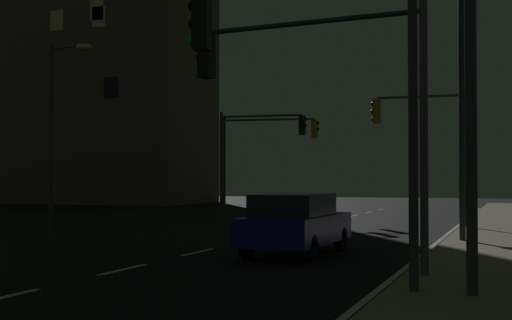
{
  "coord_description": "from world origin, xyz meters",
  "views": [
    {
      "loc": [
        8.03,
        -1.16,
        1.98
      ],
      "look_at": [
        0.7,
        19.63,
        2.51
      ],
      "focal_mm": 52.12,
      "sensor_mm": 36.0,
      "label": 1
    }
  ],
  "objects_px": {
    "traffic_light_mid_left": "(314,83)",
    "street_lamp_across_street": "(467,28)",
    "street_lamp_corner": "(466,73)",
    "building_distant": "(82,37)",
    "traffic_light_overhead_east": "(266,143)",
    "street_lamp_median": "(58,119)",
    "car": "(295,223)",
    "traffic_light_far_left": "(423,130)",
    "traffic_light_far_right": "(258,142)",
    "traffic_light_mid_right": "(311,65)"
  },
  "relations": [
    {
      "from": "street_lamp_across_street",
      "to": "traffic_light_mid_right",
      "type": "bearing_deg",
      "value": 173.49
    },
    {
      "from": "traffic_light_mid_right",
      "to": "building_distant",
      "type": "bearing_deg",
      "value": 126.98
    },
    {
      "from": "traffic_light_mid_left",
      "to": "building_distant",
      "type": "height_order",
      "value": "building_distant"
    },
    {
      "from": "traffic_light_far_right",
      "to": "street_lamp_across_street",
      "type": "relative_size",
      "value": 0.79
    },
    {
      "from": "traffic_light_overhead_east",
      "to": "street_lamp_median",
      "type": "bearing_deg",
      "value": -99.37
    },
    {
      "from": "traffic_light_overhead_east",
      "to": "traffic_light_far_right",
      "type": "bearing_deg",
      "value": -87.38
    },
    {
      "from": "street_lamp_corner",
      "to": "building_distant",
      "type": "bearing_deg",
      "value": 137.27
    },
    {
      "from": "street_lamp_across_street",
      "to": "street_lamp_corner",
      "type": "xyz_separation_m",
      "value": [
        -0.68,
        10.63,
        0.76
      ]
    },
    {
      "from": "traffic_light_far_left",
      "to": "street_lamp_across_street",
      "type": "height_order",
      "value": "street_lamp_across_street"
    },
    {
      "from": "traffic_light_mid_right",
      "to": "street_lamp_median",
      "type": "relative_size",
      "value": 0.81
    },
    {
      "from": "street_lamp_across_street",
      "to": "street_lamp_corner",
      "type": "bearing_deg",
      "value": 93.66
    },
    {
      "from": "traffic_light_overhead_east",
      "to": "traffic_light_far_right",
      "type": "height_order",
      "value": "traffic_light_far_right"
    },
    {
      "from": "car",
      "to": "street_lamp_median",
      "type": "relative_size",
      "value": 0.68
    },
    {
      "from": "traffic_light_mid_left",
      "to": "traffic_light_far_right",
      "type": "bearing_deg",
      "value": 112.17
    },
    {
      "from": "traffic_light_far_right",
      "to": "street_lamp_median",
      "type": "height_order",
      "value": "street_lamp_median"
    },
    {
      "from": "street_lamp_across_street",
      "to": "street_lamp_median",
      "type": "relative_size",
      "value": 1.03
    },
    {
      "from": "street_lamp_corner",
      "to": "traffic_light_overhead_east",
      "type": "bearing_deg",
      "value": 127.69
    },
    {
      "from": "car",
      "to": "building_distant",
      "type": "bearing_deg",
      "value": 129.73
    },
    {
      "from": "traffic_light_mid_right",
      "to": "traffic_light_mid_left",
      "type": "bearing_deg",
      "value": 103.91
    },
    {
      "from": "traffic_light_overhead_east",
      "to": "street_lamp_corner",
      "type": "relative_size",
      "value": 0.64
    },
    {
      "from": "street_lamp_across_street",
      "to": "building_distant",
      "type": "distance_m",
      "value": 52.25
    },
    {
      "from": "car",
      "to": "traffic_light_far_right",
      "type": "distance_m",
      "value": 18.48
    },
    {
      "from": "traffic_light_mid_left",
      "to": "traffic_light_mid_right",
      "type": "xyz_separation_m",
      "value": [
        0.64,
        -2.57,
        -0.04
      ]
    },
    {
      "from": "traffic_light_mid_left",
      "to": "traffic_light_far_right",
      "type": "distance_m",
      "value": 22.23
    },
    {
      "from": "traffic_light_mid_left",
      "to": "street_lamp_across_street",
      "type": "xyz_separation_m",
      "value": [
        3.19,
        -2.86,
        0.36
      ]
    },
    {
      "from": "street_lamp_across_street",
      "to": "traffic_light_far_right",
      "type": "bearing_deg",
      "value": 116.27
    },
    {
      "from": "car",
      "to": "traffic_light_overhead_east",
      "type": "bearing_deg",
      "value": 110.89
    },
    {
      "from": "traffic_light_far_right",
      "to": "street_lamp_median",
      "type": "bearing_deg",
      "value": -100.54
    },
    {
      "from": "car",
      "to": "traffic_light_mid_left",
      "type": "height_order",
      "value": "traffic_light_mid_left"
    },
    {
      "from": "traffic_light_overhead_east",
      "to": "building_distant",
      "type": "xyz_separation_m",
      "value": [
        -20.78,
        15.13,
        9.58
      ]
    },
    {
      "from": "traffic_light_far_right",
      "to": "traffic_light_mid_left",
      "type": "bearing_deg",
      "value": -67.83
    },
    {
      "from": "car",
      "to": "traffic_light_overhead_east",
      "type": "xyz_separation_m",
      "value": [
        -6.96,
        18.24,
        2.95
      ]
    },
    {
      "from": "car",
      "to": "building_distant",
      "type": "distance_m",
      "value": 45.18
    },
    {
      "from": "street_lamp_across_street",
      "to": "building_distant",
      "type": "relative_size",
      "value": 0.25
    },
    {
      "from": "car",
      "to": "traffic_light_mid_left",
      "type": "relative_size",
      "value": 0.84
    },
    {
      "from": "street_lamp_corner",
      "to": "street_lamp_median",
      "type": "distance_m",
      "value": 13.49
    },
    {
      "from": "traffic_light_mid_left",
      "to": "street_lamp_across_street",
      "type": "bearing_deg",
      "value": -41.93
    },
    {
      "from": "street_lamp_corner",
      "to": "traffic_light_mid_right",
      "type": "bearing_deg",
      "value": -100.26
    },
    {
      "from": "car",
      "to": "street_lamp_median",
      "type": "distance_m",
      "value": 10.48
    },
    {
      "from": "traffic_light_far_right",
      "to": "traffic_light_far_left",
      "type": "bearing_deg",
      "value": -35.36
    },
    {
      "from": "traffic_light_overhead_east",
      "to": "traffic_light_far_right",
      "type": "xyz_separation_m",
      "value": [
        0.06,
        -1.37,
        0.03
      ]
    },
    {
      "from": "car",
      "to": "traffic_light_far_left",
      "type": "bearing_deg",
      "value": 79.36
    },
    {
      "from": "street_lamp_corner",
      "to": "building_distant",
      "type": "height_order",
      "value": "building_distant"
    },
    {
      "from": "car",
      "to": "traffic_light_mid_right",
      "type": "relative_size",
      "value": 0.84
    },
    {
      "from": "street_lamp_across_street",
      "to": "street_lamp_median",
      "type": "bearing_deg",
      "value": 145.01
    },
    {
      "from": "street_lamp_across_street",
      "to": "street_lamp_corner",
      "type": "height_order",
      "value": "street_lamp_corner"
    },
    {
      "from": "traffic_light_far_right",
      "to": "street_lamp_corner",
      "type": "bearing_deg",
      "value": -49.64
    },
    {
      "from": "traffic_light_overhead_east",
      "to": "street_lamp_across_street",
      "type": "relative_size",
      "value": 0.78
    },
    {
      "from": "traffic_light_mid_left",
      "to": "traffic_light_far_right",
      "type": "xyz_separation_m",
      "value": [
        -8.39,
        20.59,
        -0.12
      ]
    },
    {
      "from": "traffic_light_far_right",
      "to": "building_distant",
      "type": "relative_size",
      "value": 0.2
    }
  ]
}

